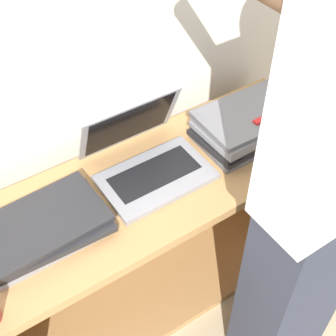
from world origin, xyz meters
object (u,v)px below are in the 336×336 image
Objects in this scene: laptop_stack_right at (248,124)px; person at (326,191)px; laptop_open at (147,159)px; laptop_stack_left at (44,227)px.

laptop_stack_right is 0.22× the size of person.
person reaches higher than laptop_open.
laptop_stack_right is at bearing 70.13° from person.
laptop_stack_right is (0.83, 0.00, 0.03)m from laptop_stack_left.
laptop_open is 0.63m from person.
laptop_open is 0.42m from laptop_stack_right.
laptop_stack_right is 0.56m from person.
person is at bearing -37.01° from laptop_stack_left.
laptop_stack_left is at bearing -179.78° from laptop_stack_right.
person reaches higher than laptop_stack_right.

